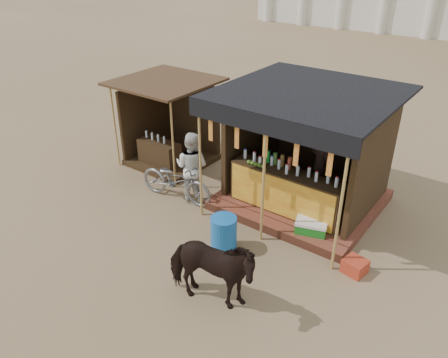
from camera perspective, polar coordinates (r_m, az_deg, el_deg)
ground at (r=8.83m, az=-6.28°, el=-10.32°), size 120.00×120.00×0.00m
main_stall at (r=10.17m, az=10.53°, el=1.81°), size 3.60×3.61×2.78m
secondary_stall at (r=12.34m, az=-7.39°, el=6.09°), size 2.40×2.40×2.38m
cow at (r=7.41m, az=-1.82°, el=-11.95°), size 1.82×1.18×1.42m
motorbike at (r=10.47m, az=-6.29°, el=-0.17°), size 2.02×0.89×1.03m
bystander at (r=10.32m, az=-4.22°, el=1.62°), size 0.95×0.81×1.72m
blue_barrel at (r=8.82m, az=-0.05°, el=-7.13°), size 0.59×0.59×0.74m
red_crate at (r=8.75m, az=16.72°, el=-10.85°), size 0.47×0.45×0.28m
cooler at (r=9.34m, az=11.27°, el=-6.56°), size 0.74×0.61×0.46m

